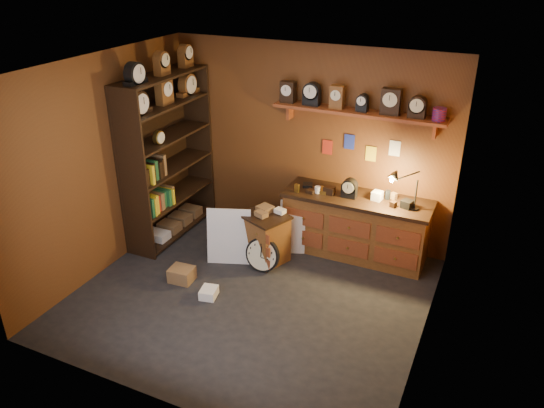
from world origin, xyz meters
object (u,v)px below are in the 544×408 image
(shelving_unit, at_px, (165,151))
(low_cabinet, at_px, (265,235))
(big_round_clock, at_px, (262,255))
(workbench, at_px, (356,223))

(shelving_unit, bearing_deg, low_cabinet, -5.26)
(shelving_unit, distance_m, big_round_clock, 2.00)
(shelving_unit, xyz_separation_m, low_cabinet, (1.58, -0.15, -0.89))
(workbench, relative_size, low_cabinet, 2.59)
(workbench, bearing_deg, big_round_clock, -136.87)
(low_cabinet, relative_size, big_round_clock, 1.62)
(shelving_unit, xyz_separation_m, workbench, (2.62, 0.49, -0.78))
(workbench, distance_m, low_cabinet, 1.23)
(shelving_unit, height_order, big_round_clock, shelving_unit)
(workbench, relative_size, big_round_clock, 4.19)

